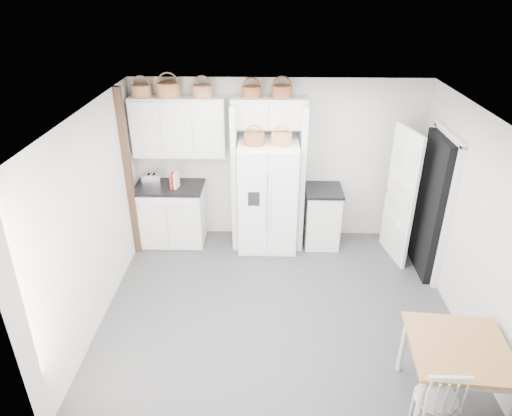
{
  "coord_description": "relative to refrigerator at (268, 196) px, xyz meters",
  "views": [
    {
      "loc": [
        -0.16,
        -4.77,
        3.93
      ],
      "look_at": [
        -0.3,
        0.4,
        1.28
      ],
      "focal_mm": 32.0,
      "sensor_mm": 36.0,
      "label": 1
    }
  ],
  "objects": [
    {
      "name": "floor",
      "position": [
        0.15,
        -1.6,
        -0.87
      ],
      "size": [
        4.5,
        4.5,
        0.0
      ],
      "primitive_type": "plane",
      "color": "#444548",
      "rests_on": "ground"
    },
    {
      "name": "ceiling",
      "position": [
        0.15,
        -1.6,
        1.73
      ],
      "size": [
        4.5,
        4.5,
        0.0
      ],
      "primitive_type": "plane",
      "color": "white",
      "rests_on": "wall_back"
    },
    {
      "name": "wall_back",
      "position": [
        0.15,
        0.4,
        0.43
      ],
      "size": [
        4.5,
        0.0,
        4.5
      ],
      "primitive_type": "plane",
      "rotation": [
        1.57,
        0.0,
        0.0
      ],
      "color": "beige",
      "rests_on": "floor"
    },
    {
      "name": "wall_left",
      "position": [
        -2.1,
        -1.6,
        0.43
      ],
      "size": [
        0.0,
        4.0,
        4.0
      ],
      "primitive_type": "plane",
      "rotation": [
        1.57,
        0.0,
        1.57
      ],
      "color": "beige",
      "rests_on": "floor"
    },
    {
      "name": "wall_right",
      "position": [
        2.4,
        -1.6,
        0.43
      ],
      "size": [
        0.0,
        4.0,
        4.0
      ],
      "primitive_type": "plane",
      "rotation": [
        1.57,
        0.0,
        -1.57
      ],
      "color": "beige",
      "rests_on": "floor"
    },
    {
      "name": "refrigerator",
      "position": [
        0.0,
        0.0,
        0.0
      ],
      "size": [
        0.9,
        0.72,
        1.74
      ],
      "primitive_type": "cube",
      "color": "white",
      "rests_on": "floor"
    },
    {
      "name": "base_cab_left",
      "position": [
        -1.55,
        0.1,
        -0.4
      ],
      "size": [
        1.03,
        0.65,
        0.95
      ],
      "primitive_type": "cube",
      "color": "silver",
      "rests_on": "floor"
    },
    {
      "name": "base_cab_right",
      "position": [
        0.87,
        0.1,
        -0.41
      ],
      "size": [
        0.53,
        0.63,
        0.93
      ],
      "primitive_type": "cube",
      "color": "silver",
      "rests_on": "floor"
    },
    {
      "name": "dining_table",
      "position": [
        1.85,
        -3.05,
        -0.49
      ],
      "size": [
        0.99,
        0.99,
        0.77
      ],
      "primitive_type": "cube",
      "rotation": [
        0.0,
        0.0,
        -0.08
      ],
      "color": "#A76F41",
      "rests_on": "floor"
    },
    {
      "name": "windsor_chair",
      "position": [
        1.59,
        -3.35,
        -0.46
      ],
      "size": [
        0.4,
        0.37,
        0.82
      ],
      "primitive_type": "cube",
      "rotation": [
        0.0,
        0.0,
        -0.0
      ],
      "color": "silver",
      "rests_on": "floor"
    },
    {
      "name": "counter_left",
      "position": [
        -1.55,
        0.1,
        0.1
      ],
      "size": [
        1.07,
        0.69,
        0.04
      ],
      "primitive_type": "cube",
      "color": "black",
      "rests_on": "base_cab_left"
    },
    {
      "name": "counter_right",
      "position": [
        0.87,
        0.1,
        0.08
      ],
      "size": [
        0.57,
        0.67,
        0.04
      ],
      "primitive_type": "cube",
      "color": "black",
      "rests_on": "base_cab_right"
    },
    {
      "name": "toaster",
      "position": [
        -1.8,
        0.07,
        0.22
      ],
      "size": [
        0.29,
        0.17,
        0.2
      ],
      "primitive_type": "cube",
      "rotation": [
        0.0,
        0.0,
        0.02
      ],
      "color": "silver",
      "rests_on": "counter_left"
    },
    {
      "name": "cookbook_red",
      "position": [
        -1.48,
        0.02,
        0.24
      ],
      "size": [
        0.04,
        0.16,
        0.24
      ],
      "primitive_type": "cube",
      "rotation": [
        0.0,
        0.0,
        -0.05
      ],
      "color": "red",
      "rests_on": "counter_left"
    },
    {
      "name": "cookbook_cream",
      "position": [
        -1.41,
        0.02,
        0.25
      ],
      "size": [
        0.07,
        0.17,
        0.25
      ],
      "primitive_type": "cube",
      "rotation": [
        0.0,
        0.0,
        -0.23
      ],
      "color": "beige",
      "rests_on": "counter_left"
    },
    {
      "name": "basket_upper_a",
      "position": [
        -1.85,
        0.23,
        1.56
      ],
      "size": [
        0.29,
        0.29,
        0.17
      ],
      "primitive_type": "cylinder",
      "color": "brown",
      "rests_on": "upper_cabinet"
    },
    {
      "name": "basket_upper_b",
      "position": [
        -1.46,
        0.23,
        1.58
      ],
      "size": [
        0.34,
        0.34,
        0.2
      ],
      "primitive_type": "cylinder",
      "color": "brown",
      "rests_on": "upper_cabinet"
    },
    {
      "name": "basket_upper_c",
      "position": [
        -0.96,
        0.23,
        1.56
      ],
      "size": [
        0.3,
        0.3,
        0.17
      ],
      "primitive_type": "cylinder",
      "color": "brown",
      "rests_on": "upper_cabinet"
    },
    {
      "name": "basket_bridge_a",
      "position": [
        -0.26,
        0.23,
        1.56
      ],
      "size": [
        0.28,
        0.28,
        0.16
      ],
      "primitive_type": "cylinder",
      "color": "brown",
      "rests_on": "bridge_cabinet"
    },
    {
      "name": "basket_bridge_b",
      "position": [
        0.18,
        0.23,
        1.56
      ],
      "size": [
        0.3,
        0.3,
        0.17
      ],
      "primitive_type": "cylinder",
      "color": "brown",
      "rests_on": "bridge_cabinet"
    },
    {
      "name": "basket_fridge_a",
      "position": [
        -0.21,
        -0.1,
        0.95
      ],
      "size": [
        0.3,
        0.3,
        0.16
      ],
      "primitive_type": "cylinder",
      "color": "brown",
      "rests_on": "refrigerator"
    },
    {
      "name": "basket_fridge_b",
      "position": [
        0.18,
        -0.1,
        0.95
      ],
      "size": [
        0.3,
        0.3,
        0.16
      ],
      "primitive_type": "cylinder",
      "color": "brown",
      "rests_on": "refrigerator"
    },
    {
      "name": "upper_cabinet",
      "position": [
        -1.35,
        0.23,
        1.03
      ],
      "size": [
        1.4,
        0.34,
        0.9
      ],
      "primitive_type": "cube",
      "color": "silver",
      "rests_on": "wall_back"
    },
    {
      "name": "bridge_cabinet",
      "position": [
        -0.0,
        0.23,
        1.25
      ],
      "size": [
        1.12,
        0.34,
        0.45
      ],
      "primitive_type": "cube",
      "color": "silver",
      "rests_on": "wall_back"
    },
    {
      "name": "fridge_panel_left",
      "position": [
        -0.51,
        0.1,
        0.28
      ],
      "size": [
        0.08,
        0.6,
        2.3
      ],
      "primitive_type": "cube",
      "color": "silver",
      "rests_on": "floor"
    },
    {
      "name": "fridge_panel_right",
      "position": [
        0.51,
        0.1,
        0.28
      ],
      "size": [
        0.08,
        0.6,
        2.3
      ],
      "primitive_type": "cube",
      "color": "silver",
      "rests_on": "floor"
    },
    {
      "name": "trim_post",
      "position": [
        -2.05,
        -0.25,
        0.43
      ],
      "size": [
        0.09,
        0.09,
        2.6
      ],
      "primitive_type": "cube",
      "color": "#432E1C",
      "rests_on": "floor"
    },
    {
      "name": "doorway_void",
      "position": [
        2.31,
        -0.6,
        0.15
      ],
      "size": [
        0.18,
        0.85,
        2.05
      ],
      "primitive_type": "cube",
      "color": "black",
      "rests_on": "floor"
    },
    {
      "name": "door_slab",
      "position": [
        1.95,
        -0.27,
        0.15
      ],
      "size": [
        0.21,
        0.79,
        2.05
      ],
      "primitive_type": "cube",
      "rotation": [
        0.0,
        0.0,
        -1.36
      ],
      "color": "white",
      "rests_on": "floor"
    }
  ]
}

